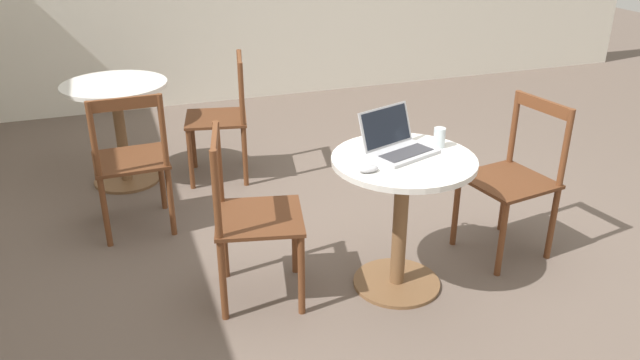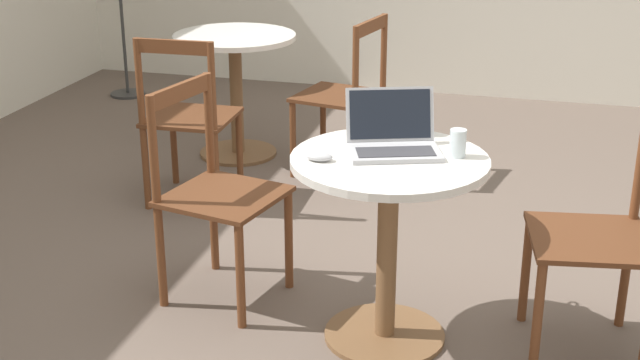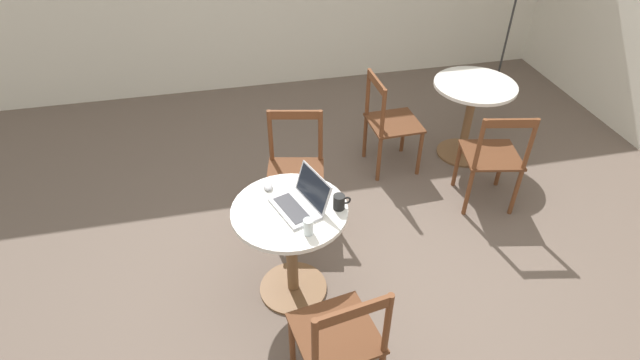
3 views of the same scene
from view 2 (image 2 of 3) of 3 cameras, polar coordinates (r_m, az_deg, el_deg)
ground_plane at (r=3.98m, az=5.62°, el=-6.72°), size 16.00×16.00×0.00m
cafe_table_near at (r=3.34m, az=4.38°, el=-1.94°), size 0.73×0.73×0.75m
cafe_table_mid at (r=5.43m, az=-5.43°, el=7.09°), size 0.73×0.73×0.75m
chair_near_front at (r=3.45m, az=17.65°, el=-3.64°), size 0.50×0.50×0.92m
chair_near_back at (r=3.72m, az=-6.74°, el=-0.90°), size 0.52×0.52×0.92m
chair_mid_front at (r=5.11m, az=1.63°, el=5.35°), size 0.52×0.52×0.92m
chair_mid_left at (r=4.74m, az=-8.40°, el=3.86°), size 0.45×0.45×0.92m
laptop at (r=3.32m, az=4.70°, el=2.59°), size 0.37×0.41×0.21m
mouse at (r=3.22m, az=-0.05°, el=1.51°), size 0.06×0.10×0.03m
mug at (r=3.53m, az=6.38°, el=3.73°), size 0.11×0.07×0.10m
drinking_glass at (r=3.28m, az=8.81°, el=2.34°), size 0.06×0.06×0.10m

